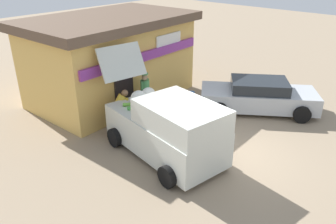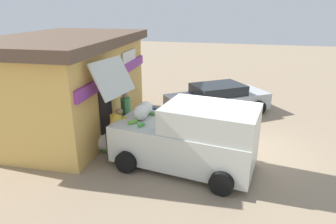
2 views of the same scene
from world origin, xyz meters
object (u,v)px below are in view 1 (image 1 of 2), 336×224
at_px(parked_sedan, 258,96).
at_px(vendor_standing, 145,92).
at_px(unloaded_banana_pile, 118,116).
at_px(paint_bucket, 191,95).
at_px(storefront_bar, 111,58).
at_px(customer_bending, 119,108).
at_px(delivery_van, 168,128).

distance_m(parked_sedan, vendor_standing, 4.52).
bearing_deg(parked_sedan, unloaded_banana_pile, 143.15).
relative_size(unloaded_banana_pile, paint_bucket, 3.08).
xyz_separation_m(vendor_standing, paint_bucket, (2.59, -0.21, -0.86)).
bearing_deg(unloaded_banana_pile, paint_bucket, -9.62).
height_order(storefront_bar, vendor_standing, storefront_bar).
height_order(vendor_standing, unloaded_banana_pile, vendor_standing).
height_order(vendor_standing, paint_bucket, vendor_standing).
height_order(parked_sedan, customer_bending, customer_bending).
xyz_separation_m(delivery_van, vendor_standing, (1.52, 2.53, 0.05)).
relative_size(vendor_standing, customer_bending, 1.15).
distance_m(delivery_van, parked_sedan, 4.95).
bearing_deg(paint_bucket, unloaded_banana_pile, 170.38).
distance_m(parked_sedan, unloaded_banana_pile, 5.60).
xyz_separation_m(vendor_standing, unloaded_banana_pile, (-1.06, 0.41, -0.79)).
distance_m(storefront_bar, paint_bucket, 3.80).
height_order(delivery_van, parked_sedan, delivery_van).
bearing_deg(delivery_van, unloaded_banana_pile, 81.16).
distance_m(storefront_bar, unloaded_banana_pile, 2.98).
xyz_separation_m(storefront_bar, delivery_van, (-1.95, -5.00, -0.82)).
bearing_deg(unloaded_banana_pile, parked_sedan, -36.85).
bearing_deg(customer_bending, parked_sedan, -28.70).
xyz_separation_m(delivery_van, paint_bucket, (4.11, 2.32, -0.81)).
distance_m(parked_sedan, customer_bending, 5.61).
relative_size(storefront_bar, parked_sedan, 1.54).
distance_m(storefront_bar, parked_sedan, 6.28).
bearing_deg(unloaded_banana_pile, customer_bending, -123.90).
height_order(delivery_van, paint_bucket, delivery_van).
bearing_deg(customer_bending, paint_bucket, 0.58).
xyz_separation_m(unloaded_banana_pile, paint_bucket, (3.65, -0.62, -0.08)).
xyz_separation_m(storefront_bar, unloaded_banana_pile, (-1.49, -2.05, -1.55)).
bearing_deg(storefront_bar, unloaded_banana_pile, -126.02).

